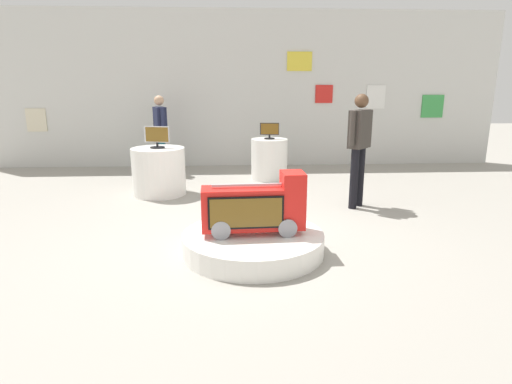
# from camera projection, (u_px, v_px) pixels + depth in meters

# --- Properties ---
(ground_plane) EXTENTS (30.00, 30.00, 0.00)m
(ground_plane) POSITION_uv_depth(u_px,v_px,m) (250.00, 236.00, 5.22)
(ground_plane) COLOR #9E998E
(back_wall_display) EXTENTS (11.66, 0.13, 3.40)m
(back_wall_display) POSITION_uv_depth(u_px,v_px,m) (241.00, 90.00, 9.41)
(back_wall_display) COLOR silver
(back_wall_display) RESTS_ON ground
(main_display_pedestal) EXTENTS (1.56, 1.56, 0.23)m
(main_display_pedestal) POSITION_uv_depth(u_px,v_px,m) (253.00, 243.00, 4.67)
(main_display_pedestal) COLOR white
(main_display_pedestal) RESTS_ON ground
(novelty_firetruck_tv) EXTENTS (1.12, 0.42, 0.67)m
(novelty_firetruck_tv) POSITION_uv_depth(u_px,v_px,m) (255.00, 209.00, 4.57)
(novelty_firetruck_tv) COLOR gray
(novelty_firetruck_tv) RESTS_ON main_display_pedestal
(display_pedestal_left_rear) EXTENTS (0.88, 0.88, 0.79)m
(display_pedestal_left_rear) POSITION_uv_depth(u_px,v_px,m) (159.00, 171.00, 7.11)
(display_pedestal_left_rear) COLOR white
(display_pedestal_left_rear) RESTS_ON ground
(tv_on_left_rear) EXTENTS (0.42, 0.24, 0.36)m
(tv_on_left_rear) POSITION_uv_depth(u_px,v_px,m) (157.00, 137.00, 6.96)
(tv_on_left_rear) COLOR black
(tv_on_left_rear) RESTS_ON display_pedestal_left_rear
(display_pedestal_center_rear) EXTENTS (0.71, 0.71, 0.79)m
(display_pedestal_center_rear) POSITION_uv_depth(u_px,v_px,m) (269.00, 159.00, 8.28)
(display_pedestal_center_rear) COLOR white
(display_pedestal_center_rear) RESTS_ON ground
(tv_on_center_rear) EXTENTS (0.37, 0.20, 0.31)m
(tv_on_center_rear) POSITION_uv_depth(u_px,v_px,m) (270.00, 131.00, 8.14)
(tv_on_center_rear) COLOR black
(tv_on_center_rear) RESTS_ON display_pedestal_center_rear
(shopper_browsing_near_truck) EXTENTS (0.33, 0.52, 1.60)m
(shopper_browsing_near_truck) POSITION_uv_depth(u_px,v_px,m) (160.00, 129.00, 8.70)
(shopper_browsing_near_truck) COLOR #194751
(shopper_browsing_near_truck) RESTS_ON ground
(shopper_browsing_rear) EXTENTS (0.41, 0.43, 1.69)m
(shopper_browsing_rear) POSITION_uv_depth(u_px,v_px,m) (359.00, 142.00, 6.22)
(shopper_browsing_rear) COLOR black
(shopper_browsing_rear) RESTS_ON ground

